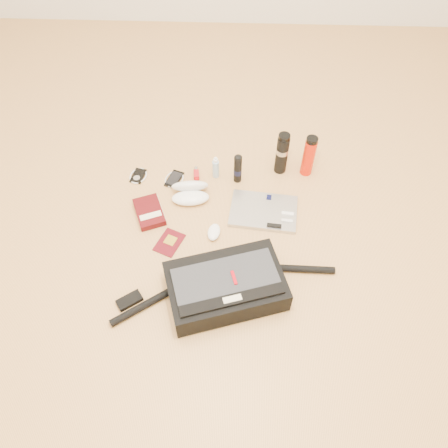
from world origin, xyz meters
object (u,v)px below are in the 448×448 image
(laptop, at_px, (264,211))
(thermos_red, at_px, (309,156))
(thermos_black, at_px, (282,153))
(messenger_bag, at_px, (225,286))
(book, at_px, (150,212))

(laptop, height_order, thermos_red, thermos_red)
(thermos_black, bearing_deg, messenger_bag, -109.43)
(messenger_bag, xyz_separation_m, thermos_red, (0.40, 0.74, 0.05))
(laptop, height_order, thermos_black, thermos_black)
(laptop, relative_size, thermos_black, 1.43)
(thermos_black, height_order, thermos_red, thermos_black)
(book, distance_m, thermos_red, 0.85)
(book, relative_size, thermos_red, 0.94)
(messenger_bag, height_order, laptop, messenger_bag)
(messenger_bag, relative_size, book, 4.29)
(laptop, bearing_deg, thermos_red, 57.73)
(messenger_bag, bearing_deg, thermos_red, 44.46)
(messenger_bag, relative_size, laptop, 2.75)
(laptop, xyz_separation_m, book, (-0.56, -0.03, 0.01))
(book, height_order, thermos_black, thermos_black)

